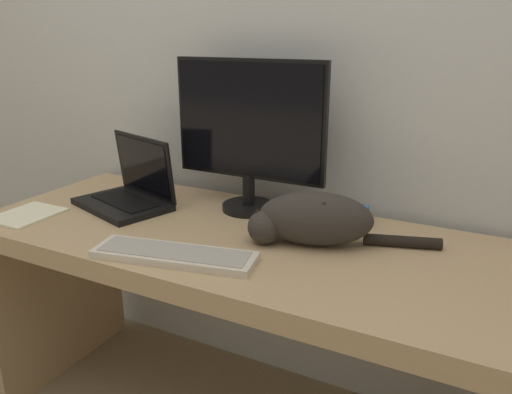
# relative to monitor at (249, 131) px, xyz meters

# --- Properties ---
(wall_back) EXTENTS (6.40, 0.06, 2.60)m
(wall_back) POSITION_rel_monitor_xyz_m (0.04, 0.18, 0.32)
(wall_back) COLOR silver
(wall_back) RESTS_ON ground_plane
(desk) EXTENTS (1.58, 0.66, 0.71)m
(desk) POSITION_rel_monitor_xyz_m (0.04, -0.20, -0.41)
(desk) COLOR tan
(desk) RESTS_ON ground_plane
(monitor) EXTENTS (0.52, 0.18, 0.49)m
(monitor) POSITION_rel_monitor_xyz_m (0.00, 0.00, 0.00)
(monitor) COLOR black
(monitor) RESTS_ON desk
(laptop) EXTENTS (0.37, 0.30, 0.23)m
(laptop) POSITION_rel_monitor_xyz_m (-0.38, -0.15, -0.22)
(laptop) COLOR black
(laptop) RESTS_ON desk
(external_keyboard) EXTENTS (0.45, 0.20, 0.02)m
(external_keyboard) POSITION_rel_monitor_xyz_m (0.00, -0.42, -0.25)
(external_keyboard) COLOR beige
(external_keyboard) RESTS_ON desk
(cat) EXTENTS (0.50, 0.25, 0.15)m
(cat) POSITION_rel_monitor_xyz_m (0.29, -0.17, -0.19)
(cat) COLOR #332D28
(cat) RESTS_ON desk
(paper_notepad) EXTENTS (0.17, 0.20, 0.01)m
(paper_notepad) POSITION_rel_monitor_xyz_m (-0.61, -0.38, -0.26)
(paper_notepad) COLOR #F4EFC6
(paper_notepad) RESTS_ON desk
(small_toy) EXTENTS (0.06, 0.06, 0.06)m
(small_toy) POSITION_rel_monitor_xyz_m (0.36, 0.04, -0.24)
(small_toy) COLOR #2D6BB7
(small_toy) RESTS_ON desk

